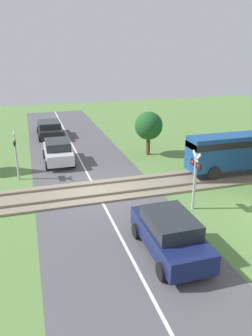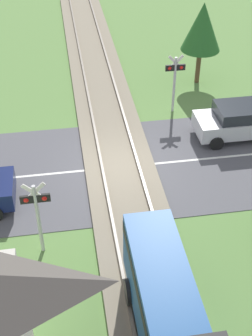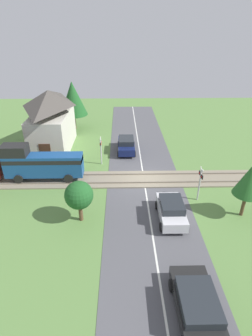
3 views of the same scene
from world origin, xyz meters
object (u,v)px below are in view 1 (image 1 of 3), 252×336
object	(u,v)px
car_far_side	(170,233)
crossing_signal_east_approach	(195,172)
car_near_crossing	(58,151)
crossing_signal_west_approach	(15,149)
car_behind_queue	(50,128)

from	to	relation	value
car_far_side	crossing_signal_east_approach	bearing A→B (deg)	139.49
car_near_crossing	car_far_side	xyz separation A→B (m)	(11.42, 2.88, 0.02)
crossing_signal_west_approach	car_behind_queue	bearing A→B (deg)	165.02
crossing_signal_west_approach	crossing_signal_east_approach	world-z (taller)	same
car_far_side	crossing_signal_east_approach	xyz separation A→B (m)	(-2.93, 2.50, 1.02)
crossing_signal_west_approach	crossing_signal_east_approach	size ratio (longest dim) A/B	1.00
car_far_side	car_behind_queue	size ratio (longest dim) A/B	0.93
car_near_crossing	crossing_signal_east_approach	bearing A→B (deg)	32.38
car_behind_queue	crossing_signal_east_approach	bearing A→B (deg)	19.08
car_behind_queue	crossing_signal_west_approach	distance (m)	9.74
car_far_side	car_behind_queue	bearing A→B (deg)	-171.15
car_far_side	crossing_signal_west_approach	world-z (taller)	crossing_signal_west_approach
car_behind_queue	crossing_signal_east_approach	world-z (taller)	crossing_signal_east_approach
car_near_crossing	crossing_signal_east_approach	world-z (taller)	crossing_signal_east_approach
car_near_crossing	crossing_signal_west_approach	world-z (taller)	crossing_signal_west_approach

